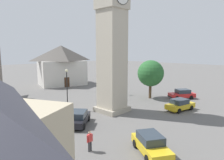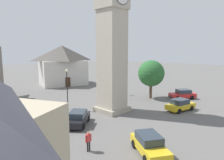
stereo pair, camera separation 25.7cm
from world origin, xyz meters
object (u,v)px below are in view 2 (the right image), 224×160
at_px(car_red_corner, 180,105).
at_px(lamp_post, 67,83).
at_px(car_white_side, 149,144).
at_px(pedestrian, 88,139).
at_px(car_blue_kerb, 78,118).
at_px(road_sign, 122,84).
at_px(tree, 151,73).
at_px(car_silver_kerb, 183,94).
at_px(building_shop_left, 63,65).
at_px(clock_tower, 112,5).

relative_size(car_red_corner, lamp_post, 0.82).
height_order(car_white_side, pedestrian, pedestrian).
bearing_deg(car_blue_kerb, car_white_side, 91.11).
bearing_deg(lamp_post, car_blue_kerb, 66.70).
height_order(pedestrian, road_sign, road_sign).
distance_m(tree, road_sign, 5.80).
bearing_deg(car_red_corner, lamp_post, -47.70).
height_order(car_silver_kerb, pedestrian, pedestrian).
distance_m(car_blue_kerb, road_sign, 15.66).
bearing_deg(car_blue_kerb, building_shop_left, -118.84).
relative_size(car_red_corner, tree, 0.70).
bearing_deg(car_silver_kerb, lamp_post, -26.65).
bearing_deg(pedestrian, road_sign, -145.42).
relative_size(car_red_corner, building_shop_left, 0.37).
xyz_separation_m(building_shop_left, lamp_post, (10.53, 17.88, -1.00)).
height_order(clock_tower, car_white_side, clock_tower).
relative_size(clock_tower, pedestrian, 13.41).
distance_m(clock_tower, car_white_side, 16.86).
relative_size(car_red_corner, car_white_side, 1.00).
relative_size(car_silver_kerb, car_white_side, 0.99).
bearing_deg(tree, road_sign, -75.27).
height_order(lamp_post, road_sign, lamp_post).
height_order(car_blue_kerb, pedestrian, pedestrian).
distance_m(car_blue_kerb, tree, 15.96).
distance_m(car_blue_kerb, car_red_corner, 13.55).
bearing_deg(lamp_post, car_silver_kerb, 153.35).
xyz_separation_m(car_red_corner, building_shop_left, (-0.51, -28.88, 3.80)).
xyz_separation_m(car_blue_kerb, car_white_side, (-0.17, 8.79, 0.00)).
height_order(car_silver_kerb, car_red_corner, same).
xyz_separation_m(car_blue_kerb, building_shop_left, (-12.98, -23.57, 3.80)).
bearing_deg(car_red_corner, road_sign, -98.26).
relative_size(car_white_side, lamp_post, 0.82).
height_order(car_blue_kerb, tree, tree).
distance_m(car_white_side, building_shop_left, 35.01).
bearing_deg(car_red_corner, building_shop_left, -91.02).
xyz_separation_m(car_silver_kerb, road_sign, (4.75, -9.11, 1.14)).
height_order(car_red_corner, lamp_post, lamp_post).
bearing_deg(lamp_post, road_sign, -175.94).
bearing_deg(clock_tower, car_white_side, 58.94).
xyz_separation_m(car_silver_kerb, tree, (3.39, -3.92, 3.35)).
xyz_separation_m(car_silver_kerb, lamp_post, (16.48, -8.27, 2.80)).
bearing_deg(pedestrian, car_white_side, 129.85).
bearing_deg(building_shop_left, road_sign, 94.05).
xyz_separation_m(car_blue_kerb, car_silver_kerb, (-18.94, 2.58, 0.00)).
bearing_deg(lamp_post, clock_tower, 126.28).
height_order(building_shop_left, road_sign, building_shop_left).
bearing_deg(building_shop_left, clock_tower, 72.89).
distance_m(car_silver_kerb, car_white_side, 19.77).
height_order(car_blue_kerb, car_red_corner, same).
bearing_deg(car_blue_kerb, pedestrian, 61.47).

